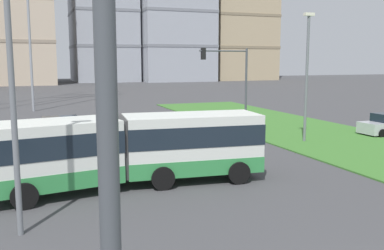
{
  "coord_description": "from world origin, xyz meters",
  "views": [
    {
      "loc": [
        -8.02,
        -6.14,
        5.38
      ],
      "look_at": [
        -0.5,
        13.96,
        2.2
      ],
      "focal_mm": 40.76,
      "sensor_mm": 36.0,
      "label": 1
    }
  ],
  "objects_px": {
    "articulated_bus": "(131,148)",
    "car_navy_sedan": "(62,129)",
    "streetlight_median": "(307,72)",
    "traffic_light_far_right": "(232,76)",
    "streetlight_left": "(11,72)",
    "traffic_light_near_left": "(274,169)"
  },
  "relations": [
    {
      "from": "articulated_bus",
      "to": "car_navy_sedan",
      "type": "distance_m",
      "value": 12.97
    },
    {
      "from": "streetlight_median",
      "to": "traffic_light_far_right",
      "type": "bearing_deg",
      "value": 130.59
    },
    {
      "from": "traffic_light_far_right",
      "to": "streetlight_median",
      "type": "height_order",
      "value": "streetlight_median"
    },
    {
      "from": "streetlight_left",
      "to": "streetlight_median",
      "type": "bearing_deg",
      "value": 30.04
    },
    {
      "from": "traffic_light_near_left",
      "to": "streetlight_left",
      "type": "distance_m",
      "value": 11.13
    },
    {
      "from": "car_navy_sedan",
      "to": "streetlight_left",
      "type": "xyz_separation_m",
      "value": [
        -2.46,
        -16.84,
        4.28
      ]
    },
    {
      "from": "streetlight_left",
      "to": "traffic_light_near_left",
      "type": "bearing_deg",
      "value": -77.5
    },
    {
      "from": "traffic_light_far_right",
      "to": "car_navy_sedan",
      "type": "bearing_deg",
      "value": 166.87
    },
    {
      "from": "articulated_bus",
      "to": "streetlight_median",
      "type": "relative_size",
      "value": 1.43
    },
    {
      "from": "streetlight_left",
      "to": "streetlight_median",
      "type": "relative_size",
      "value": 1.09
    },
    {
      "from": "streetlight_median",
      "to": "traffic_light_near_left",
      "type": "bearing_deg",
      "value": -125.71
    },
    {
      "from": "car_navy_sedan",
      "to": "traffic_light_near_left",
      "type": "height_order",
      "value": "traffic_light_near_left"
    },
    {
      "from": "traffic_light_far_right",
      "to": "streetlight_left",
      "type": "relative_size",
      "value": 0.68
    },
    {
      "from": "car_navy_sedan",
      "to": "streetlight_median",
      "type": "bearing_deg",
      "value": -24.18
    },
    {
      "from": "car_navy_sedan",
      "to": "streetlight_median",
      "type": "distance_m",
      "value": 16.91
    },
    {
      "from": "streetlight_left",
      "to": "traffic_light_far_right",
      "type": "bearing_deg",
      "value": 45.3
    },
    {
      "from": "car_navy_sedan",
      "to": "traffic_light_far_right",
      "type": "xyz_separation_m",
      "value": [
        11.54,
        -2.69,
        3.51
      ]
    },
    {
      "from": "car_navy_sedan",
      "to": "streetlight_left",
      "type": "bearing_deg",
      "value": -98.31
    },
    {
      "from": "articulated_bus",
      "to": "traffic_light_far_right",
      "type": "xyz_separation_m",
      "value": [
        9.58,
        10.1,
        2.61
      ]
    },
    {
      "from": "traffic_light_far_right",
      "to": "streetlight_median",
      "type": "relative_size",
      "value": 0.74
    },
    {
      "from": "car_navy_sedan",
      "to": "traffic_light_far_right",
      "type": "height_order",
      "value": "traffic_light_far_right"
    },
    {
      "from": "traffic_light_far_right",
      "to": "streetlight_left",
      "type": "xyz_separation_m",
      "value": [
        -14.0,
        -14.15,
        0.77
      ]
    }
  ]
}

